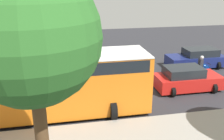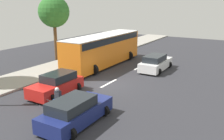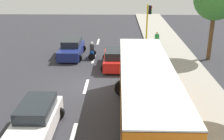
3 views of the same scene
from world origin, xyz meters
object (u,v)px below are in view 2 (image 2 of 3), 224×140
object	(u,v)px
car_red	(57,85)
car_dark_blue	(76,112)
car_white	(156,63)
city_bus	(104,48)
street_tree_center	(54,12)
motorcycle	(57,102)

from	to	relation	value
car_red	car_dark_blue	distance (m)	4.89
car_white	car_dark_blue	distance (m)	12.52
car_dark_blue	city_bus	world-z (taller)	city_bus
car_white	street_tree_center	xyz separation A→B (m)	(11.31, 1.45, 4.58)
city_bus	motorcycle	size ratio (longest dim) A/B	7.19
city_bus	street_tree_center	distance (m)	6.93
car_red	city_bus	size ratio (longest dim) A/B	0.37
car_white	car_dark_blue	size ratio (longest dim) A/B	1.01
car_red	street_tree_center	bearing A→B (deg)	-47.31
car_white	car_red	xyz separation A→B (m)	(3.73, 9.66, -0.00)
city_bus	street_tree_center	size ratio (longest dim) A/B	1.57
car_white	street_tree_center	distance (m)	12.29
city_bus	car_red	bearing A→B (deg)	100.29
street_tree_center	city_bus	bearing A→B (deg)	-174.36
car_dark_blue	city_bus	distance (m)	12.97
motorcycle	street_tree_center	size ratio (longest dim) A/B	0.22
car_red	street_tree_center	world-z (taller)	street_tree_center
motorcycle	car_white	bearing A→B (deg)	-97.98
city_bus	motorcycle	distance (m)	11.68
car_white	city_bus	xyz separation A→B (m)	(5.33, 0.86, 1.13)
car_white	city_bus	distance (m)	5.52
car_white	street_tree_center	size ratio (longest dim) A/B	0.65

